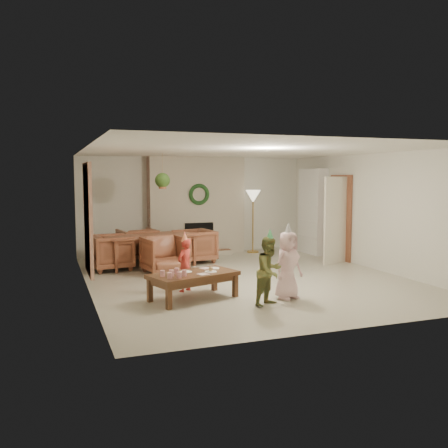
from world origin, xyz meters
name	(u,v)px	position (x,y,z in m)	size (l,w,h in m)	color
floor	(245,278)	(0.00, 0.00, 0.00)	(7.00, 7.00, 0.00)	#B7B29E
ceiling	(246,151)	(0.00, 0.00, 2.50)	(7.00, 7.00, 0.00)	white
wall_back	(194,205)	(0.00, 3.50, 1.25)	(7.00, 7.00, 0.00)	silver
wall_front	(349,235)	(0.00, -3.50, 1.25)	(7.00, 7.00, 0.00)	silver
wall_left	(87,220)	(-3.00, 0.00, 1.25)	(7.00, 7.00, 0.00)	silver
wall_right	(374,211)	(3.00, 0.00, 1.25)	(7.00, 7.00, 0.00)	silver
fireplace_mass	(197,206)	(0.00, 3.30, 1.25)	(2.50, 0.40, 2.50)	#501915
fireplace_hearth	(201,253)	(0.00, 2.95, 0.06)	(1.60, 0.30, 0.12)	brown
fireplace_firebox	(199,237)	(0.00, 3.12, 0.45)	(0.75, 0.12, 0.75)	black
fireplace_wreath	(199,194)	(0.00, 3.07, 1.55)	(0.54, 0.54, 0.10)	#153918
floor_lamp_base	(253,252)	(1.46, 3.00, 0.02)	(0.31, 0.31, 0.03)	gold
floor_lamp_post	(253,223)	(1.46, 3.00, 0.77)	(0.03, 0.03, 1.48)	gold
floor_lamp_shade	(253,196)	(1.46, 3.00, 1.48)	(0.40, 0.40, 0.33)	beige
bookshelf_carcass	(313,211)	(2.84, 2.30, 1.10)	(0.30, 1.00, 2.20)	white
bookshelf_shelf_a	(312,236)	(2.82, 2.30, 0.45)	(0.30, 0.92, 0.03)	white
bookshelf_shelf_b	(312,221)	(2.82, 2.30, 0.85)	(0.30, 0.92, 0.03)	white
bookshelf_shelf_c	(312,206)	(2.82, 2.30, 1.25)	(0.30, 0.92, 0.03)	white
bookshelf_shelf_d	(312,190)	(2.82, 2.30, 1.65)	(0.30, 0.92, 0.03)	white
books_row_lower	(314,232)	(2.80, 2.15, 0.59)	(0.20, 0.40, 0.24)	#AC471F
books_row_mid	(310,216)	(2.80, 2.35, 0.99)	(0.20, 0.44, 0.24)	#2A469A
books_row_upper	(313,201)	(2.80, 2.20, 1.38)	(0.20, 0.36, 0.22)	#9F6B22
door_frame	(340,218)	(2.96, 1.20, 1.02)	(0.05, 0.86, 2.04)	brown
door_leaf	(336,220)	(2.58, 0.82, 1.00)	(0.05, 0.80, 2.00)	beige
curtain_panel	(88,219)	(-2.96, 0.20, 1.25)	(0.06, 1.20, 2.00)	#CEAD92
dining_table	(150,251)	(-1.51, 1.90, 0.35)	(1.99, 1.11, 0.70)	brown
dining_chair_near	(165,255)	(-1.38, 1.04, 0.39)	(0.82, 0.85, 0.77)	brown
dining_chair_far	(137,244)	(-1.64, 2.77, 0.39)	(0.82, 0.85, 0.77)	brown
dining_chair_left	(111,252)	(-2.37, 1.77, 0.39)	(0.82, 0.85, 0.77)	brown
dining_chair_right	(194,246)	(-0.43, 2.07, 0.39)	(0.82, 0.85, 0.77)	brown
hanging_plant_cord	(162,170)	(-1.30, 1.50, 2.15)	(0.01, 0.01, 0.70)	tan
hanging_plant_pot	(163,186)	(-1.30, 1.50, 1.80)	(0.16, 0.16, 0.12)	brown
hanging_plant_foliage	(162,180)	(-1.30, 1.50, 1.92)	(0.32, 0.32, 0.32)	#294A18
coffee_table_top	(193,275)	(-1.44, -1.26, 0.41)	(1.42, 0.71, 0.07)	#55331C
coffee_table_apron	(193,279)	(-1.44, -1.26, 0.33)	(1.31, 0.60, 0.09)	#55331C
coffee_leg_fl	(169,297)	(-1.96, -1.74, 0.19)	(0.08, 0.08, 0.37)	#55331C
coffee_leg_fr	(235,286)	(-0.73, -1.34, 0.19)	(0.08, 0.08, 0.37)	#55331C
coffee_leg_bl	(150,290)	(-2.14, -1.18, 0.19)	(0.08, 0.08, 0.37)	#55331C
coffee_leg_br	(214,280)	(-0.91, -0.78, 0.19)	(0.08, 0.08, 0.37)	#55331C
cup_a	(170,276)	(-1.91, -1.59, 0.49)	(0.08, 0.08, 0.10)	white
cup_b	(162,273)	(-1.98, -1.38, 0.49)	(0.08, 0.08, 0.10)	white
cup_c	(179,275)	(-1.77, -1.60, 0.49)	(0.08, 0.08, 0.10)	white
cup_d	(171,273)	(-1.83, -1.39, 0.49)	(0.08, 0.08, 0.10)	white
cup_e	(184,273)	(-1.65, -1.47, 0.49)	(0.08, 0.08, 0.10)	white
cup_f	(177,271)	(-1.71, -1.26, 0.49)	(0.08, 0.08, 0.10)	white
plate_a	(186,272)	(-1.53, -1.15, 0.44)	(0.20, 0.20, 0.01)	white
plate_b	(211,272)	(-1.14, -1.28, 0.44)	(0.20, 0.20, 0.01)	white
plate_c	(214,268)	(-1.00, -1.00, 0.44)	(0.20, 0.20, 0.01)	white
food_scoop	(211,269)	(-1.14, -1.28, 0.49)	(0.08, 0.08, 0.08)	tan
napkin_left	(203,274)	(-1.32, -1.43, 0.44)	(0.16, 0.16, 0.01)	#E2A6A9
napkin_right	(205,268)	(-1.13, -0.95, 0.44)	(0.16, 0.16, 0.01)	#E2A6A9
child_red	(185,265)	(-1.42, -0.67, 0.46)	(0.34, 0.22, 0.93)	red
party_hat_red	(185,236)	(-1.42, -0.67, 0.97)	(0.13, 0.13, 0.18)	#FDC554
child_plaid	(270,271)	(-0.42, -2.01, 0.54)	(0.52, 0.41, 1.08)	olive
party_hat_plaid	(270,234)	(-0.42, -2.01, 1.12)	(0.13, 0.13, 0.18)	#54C57A
child_pink	(288,265)	(0.03, -1.75, 0.56)	(0.55, 0.36, 1.12)	#F7C6CB
party_hat_pink	(288,228)	(0.03, -1.75, 1.16)	(0.15, 0.15, 0.20)	#B9B7BF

